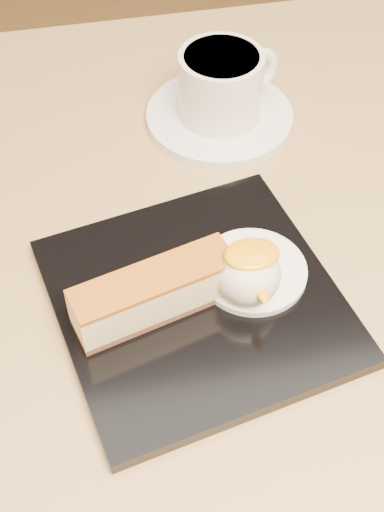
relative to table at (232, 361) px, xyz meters
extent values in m
cylinder|color=black|center=(0.00, 0.00, -0.21)|extent=(0.08, 0.08, 0.66)
cube|color=olive|center=(0.00, 0.00, 0.14)|extent=(0.80, 0.80, 0.04)
cube|color=black|center=(-0.05, -0.03, 0.16)|extent=(0.26, 0.26, 0.01)
cube|color=brown|center=(-0.08, -0.04, 0.17)|extent=(0.13, 0.07, 0.01)
cube|color=#FFECA6|center=(-0.08, -0.04, 0.19)|extent=(0.13, 0.07, 0.03)
cube|color=#935010|center=(-0.08, -0.04, 0.21)|extent=(0.13, 0.07, 0.00)
cylinder|color=white|center=(0.00, -0.02, 0.17)|extent=(0.09, 0.09, 0.01)
sphere|color=white|center=(-0.01, -0.04, 0.19)|extent=(0.05, 0.05, 0.05)
ellipsoid|color=#FFA108|center=(0.00, -0.04, 0.21)|extent=(0.04, 0.03, 0.01)
ellipsoid|color=#2C8731|center=(-0.03, 0.00, 0.17)|extent=(0.02, 0.01, 0.00)
ellipsoid|color=#2C8731|center=(-0.01, 0.01, 0.17)|extent=(0.02, 0.02, 0.00)
ellipsoid|color=#2C8731|center=(-0.03, 0.01, 0.17)|extent=(0.01, 0.02, 0.00)
cylinder|color=white|center=(0.03, 0.19, 0.16)|extent=(0.15, 0.15, 0.01)
cylinder|color=white|center=(0.03, 0.19, 0.20)|extent=(0.08, 0.08, 0.07)
cylinder|color=black|center=(0.03, 0.19, 0.23)|extent=(0.07, 0.07, 0.00)
torus|color=white|center=(0.07, 0.21, 0.20)|extent=(0.05, 0.03, 0.05)
camera|label=1|loc=(-0.12, -0.37, 0.63)|focal=50.00mm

